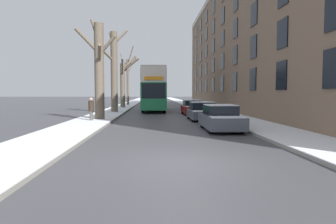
# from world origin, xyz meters

# --- Properties ---
(ground_plane) EXTENTS (320.00, 320.00, 0.00)m
(ground_plane) POSITION_xyz_m (0.00, 0.00, 0.00)
(ground_plane) COLOR #424247
(sidewalk_left) EXTENTS (2.84, 130.00, 0.16)m
(sidewalk_left) POSITION_xyz_m (-5.17, 53.00, 0.08)
(sidewalk_left) COLOR gray
(sidewalk_left) RESTS_ON ground
(sidewalk_right) EXTENTS (2.84, 130.00, 0.16)m
(sidewalk_right) POSITION_xyz_m (5.17, 53.00, 0.08)
(sidewalk_right) COLOR gray
(sidewalk_right) RESTS_ON ground
(terrace_facade_right) EXTENTS (9.10, 51.64, 15.13)m
(terrace_facade_right) POSITION_xyz_m (11.08, 23.92, 7.57)
(terrace_facade_right) COLOR #7A604C
(terrace_facade_right) RESTS_ON ground
(bare_tree_left_0) EXTENTS (2.88, 2.37, 7.32)m
(bare_tree_left_0) POSITION_xyz_m (-4.79, 12.99, 3.70)
(bare_tree_left_0) COLOR brown
(bare_tree_left_0) RESTS_ON ground
(bare_tree_left_1) EXTENTS (2.93, 3.13, 8.26)m
(bare_tree_left_1) POSITION_xyz_m (-4.81, 21.22, 4.25)
(bare_tree_left_1) COLOR brown
(bare_tree_left_1) RESTS_ON ground
(bare_tree_left_2) EXTENTS (2.56, 4.63, 7.09)m
(bare_tree_left_2) POSITION_xyz_m (-4.77, 30.61, 3.54)
(bare_tree_left_2) COLOR brown
(bare_tree_left_2) RESTS_ON ground
(bare_tree_left_3) EXTENTS (2.39, 2.01, 9.32)m
(bare_tree_left_3) POSITION_xyz_m (-5.02, 39.57, 4.07)
(bare_tree_left_3) COLOR brown
(bare_tree_left_3) RESTS_ON ground
(double_decker_bus) EXTENTS (2.55, 10.98, 4.65)m
(double_decker_bus) POSITION_xyz_m (-0.93, 25.25, 2.63)
(double_decker_bus) COLOR #1E7A47
(double_decker_bus) RESTS_ON ground
(parked_car_0) EXTENTS (1.80, 4.07, 1.38)m
(parked_car_0) POSITION_xyz_m (2.65, 7.28, 0.64)
(parked_car_0) COLOR #474C56
(parked_car_0) RESTS_ON ground
(parked_car_1) EXTENTS (1.89, 4.11, 1.35)m
(parked_car_1) POSITION_xyz_m (2.65, 13.35, 0.63)
(parked_car_1) COLOR #474C56
(parked_car_1) RESTS_ON ground
(parked_car_2) EXTENTS (1.69, 4.52, 1.38)m
(parked_car_2) POSITION_xyz_m (2.65, 19.32, 0.64)
(parked_car_2) COLOR maroon
(parked_car_2) RESTS_ON ground
(pedestrian_left_sidewalk) EXTENTS (0.37, 0.37, 1.68)m
(pedestrian_left_sidewalk) POSITION_xyz_m (-5.15, 11.89, 0.92)
(pedestrian_left_sidewalk) COLOR #4C4742
(pedestrian_left_sidewalk) RESTS_ON ground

